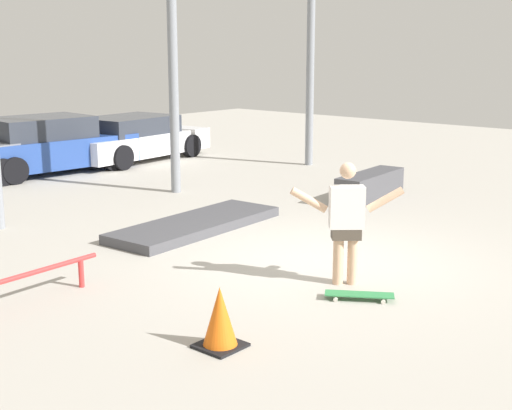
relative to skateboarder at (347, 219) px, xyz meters
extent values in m
plane|color=#B2ADA3|center=(0.60, 0.81, -0.87)|extent=(36.00, 36.00, 0.00)
cylinder|color=#DBAD89|center=(-0.06, 0.07, -0.49)|extent=(0.13, 0.13, 0.75)
cylinder|color=#DBAD89|center=(0.06, -0.07, -0.49)|extent=(0.13, 0.13, 0.75)
cube|color=#4C4238|center=(0.00, 0.00, -0.18)|extent=(0.40, 0.42, 0.16)
cube|color=silver|center=(0.00, 0.00, 0.15)|extent=(0.46, 0.47, 0.54)
sphere|color=#DBAD89|center=(0.00, 0.00, 0.62)|extent=(0.21, 0.21, 0.21)
cylinder|color=#DBAD89|center=(-0.32, 0.36, 0.24)|extent=(0.40, 0.42, 0.34)
cylinder|color=#DBAD89|center=(0.32, -0.36, 0.24)|extent=(0.40, 0.42, 0.34)
cube|color=#338C4C|center=(-0.39, -0.47, -0.80)|extent=(0.63, 0.81, 0.01)
cylinder|color=silver|center=(-0.14, -0.65, -0.84)|extent=(0.06, 0.06, 0.05)
cylinder|color=silver|center=(-0.32, -0.77, -0.84)|extent=(0.06, 0.06, 0.05)
cylinder|color=silver|center=(-0.45, -0.17, -0.84)|extent=(0.06, 0.06, 0.05)
cylinder|color=silver|center=(-0.63, -0.29, -0.84)|extent=(0.06, 0.06, 0.05)
cube|color=#47474C|center=(4.68, 2.55, -0.60)|extent=(2.02, 0.72, 0.54)
cube|color=#47474C|center=(0.71, 3.47, -0.79)|extent=(3.32, 1.31, 0.16)
cylinder|color=red|center=(-3.36, 2.40, -0.49)|extent=(2.57, 0.21, 0.06)
cylinder|color=red|center=(-2.31, 2.46, -0.68)|extent=(0.07, 0.07, 0.37)
cylinder|color=gray|center=(2.62, 6.02, 2.20)|extent=(0.20, 0.20, 6.13)
cylinder|color=gray|center=(7.28, 6.02, 2.20)|extent=(0.20, 0.20, 6.13)
cylinder|color=black|center=(0.60, 9.41, -0.56)|extent=(0.61, 0.24, 0.61)
cube|color=#284793|center=(2.22, 10.12, -0.36)|extent=(4.27, 2.10, 0.68)
cube|color=#2D333D|center=(2.05, 10.14, 0.24)|extent=(2.40, 1.81, 0.51)
cylinder|color=black|center=(3.57, 10.87, -0.56)|extent=(0.63, 0.27, 0.61)
cylinder|color=black|center=(3.42, 9.16, -0.56)|extent=(0.63, 0.27, 0.61)
cylinder|color=black|center=(0.87, 9.37, -0.56)|extent=(0.63, 0.27, 0.61)
cube|color=white|center=(4.84, 10.03, -0.41)|extent=(4.39, 2.18, 0.57)
cube|color=#2D333D|center=(4.67, 10.02, 0.10)|extent=(2.48, 1.86, 0.45)
cylinder|color=black|center=(6.06, 11.03, -0.56)|extent=(0.64, 0.28, 0.62)
cylinder|color=black|center=(6.23, 9.29, -0.56)|extent=(0.64, 0.28, 0.62)
cylinder|color=black|center=(3.45, 10.77, -0.56)|extent=(0.64, 0.28, 0.62)
cylinder|color=black|center=(3.62, 9.04, -0.56)|extent=(0.64, 0.28, 0.62)
cube|color=black|center=(-2.49, -0.16, -0.85)|extent=(0.44, 0.44, 0.03)
cone|color=orange|center=(-2.49, -0.16, -0.53)|extent=(0.35, 0.35, 0.62)
camera|label=1|loc=(-7.38, -4.88, 2.14)|focal=50.00mm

